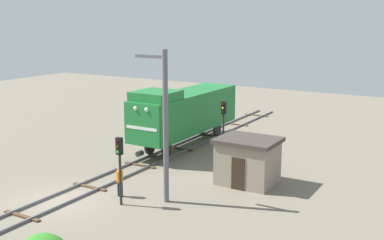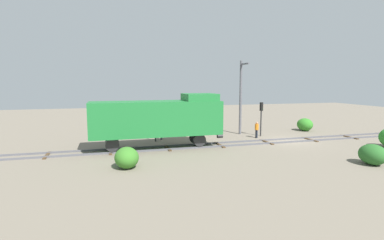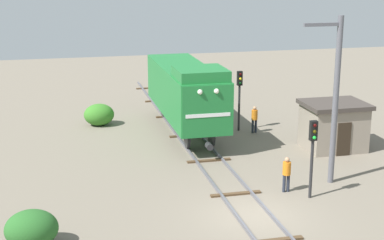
{
  "view_description": "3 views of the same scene",
  "coord_description": "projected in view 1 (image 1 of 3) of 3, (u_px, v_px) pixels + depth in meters",
  "views": [
    {
      "loc": [
        18.55,
        -17.19,
        9.62
      ],
      "look_at": [
        1.39,
        11.64,
        2.46
      ],
      "focal_mm": 45.0,
      "sensor_mm": 36.0,
      "label": 1
    },
    {
      "loc": [
        -25.26,
        17.06,
        5.77
      ],
      "look_at": [
        -0.97,
        10.18,
        2.56
      ],
      "focal_mm": 28.0,
      "sensor_mm": 36.0,
      "label": 2
    },
    {
      "loc": [
        -7.8,
        -21.78,
        10.43
      ],
      "look_at": [
        0.03,
        11.34,
        1.24
      ],
      "focal_mm": 55.0,
      "sensor_mm": 36.0,
      "label": 3
    }
  ],
  "objects": [
    {
      "name": "worker_by_signal",
      "position": [
        229.0,
        144.0,
        33.47
      ],
      "size": [
        0.38,
        0.38,
        1.7
      ],
      "rotation": [
        0.0,
        0.0,
        0.14
      ],
      "color": "#262B38",
      "rests_on": "ground"
    },
    {
      "name": "bush_near",
      "position": [
        152.0,
        123.0,
        41.56
      ],
      "size": [
        1.98,
        1.62,
        1.44
      ],
      "primitive_type": "ellipsoid",
      "color": "#377726",
      "rests_on": "ground"
    },
    {
      "name": "relay_hut",
      "position": [
        248.0,
        161.0,
        28.24
      ],
      "size": [
        3.5,
        2.9,
        2.74
      ],
      "color": "gray",
      "rests_on": "ground"
    },
    {
      "name": "traffic_signal_mid",
      "position": [
        223.0,
        117.0,
        34.09
      ],
      "size": [
        0.32,
        0.34,
        3.84
      ],
      "color": "#262628",
      "rests_on": "ground"
    },
    {
      "name": "locomotive",
      "position": [
        184.0,
        111.0,
        35.96
      ],
      "size": [
        2.9,
        11.6,
        4.6
      ],
      "color": "#1E7233",
      "rests_on": "railway_track"
    },
    {
      "name": "catenary_mast",
      "position": [
        165.0,
        123.0,
        24.82
      ],
      "size": [
        1.94,
        0.28,
        8.08
      ],
      "color": "#595960",
      "rests_on": "ground"
    },
    {
      "name": "worker_near_track",
      "position": [
        120.0,
        179.0,
        26.21
      ],
      "size": [
        0.38,
        0.38,
        1.7
      ],
      "rotation": [
        0.0,
        0.0,
        6.1
      ],
      "color": "#262B38",
      "rests_on": "ground"
    },
    {
      "name": "railway_track",
      "position": [
        58.0,
        200.0,
        25.72
      ],
      "size": [
        2.4,
        58.12,
        0.16
      ],
      "color": "#595960",
      "rests_on": "ground"
    },
    {
      "name": "ground_plane",
      "position": [
        59.0,
        201.0,
        25.73
      ],
      "size": [
        90.0,
        90.0,
        0.0
      ],
      "primitive_type": "plane",
      "color": "#756B5B"
    },
    {
      "name": "traffic_signal_near",
      "position": [
        120.0,
        158.0,
        24.71
      ],
      "size": [
        0.32,
        0.34,
        3.64
      ],
      "color": "#262628",
      "rests_on": "ground"
    }
  ]
}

